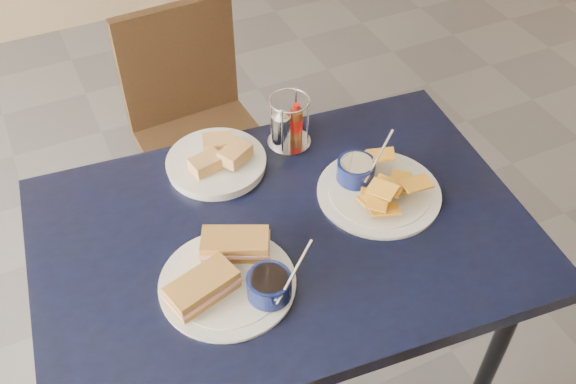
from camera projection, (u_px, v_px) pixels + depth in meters
name	position (u px, v px, depth m)	size (l,w,h in m)	color
dining_table	(284.00, 252.00, 1.47)	(1.15, 0.82, 0.75)	black
chair_far	(195.00, 114.00, 2.14)	(0.41, 0.39, 0.83)	black
sandwich_plate	(232.00, 275.00, 1.29)	(0.31, 0.28, 0.12)	white
plantain_plate	(373.00, 185.00, 1.48)	(0.29, 0.29, 0.12)	white
bread_basket	(217.00, 161.00, 1.54)	(0.24, 0.24, 0.07)	white
condiment_caddy	(287.00, 125.00, 1.58)	(0.11, 0.11, 0.14)	silver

